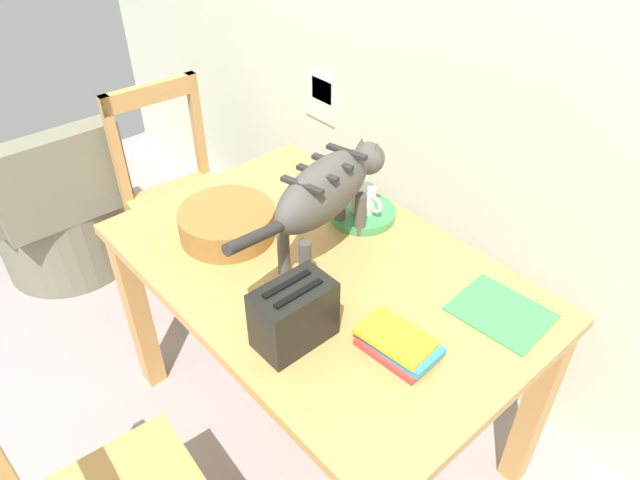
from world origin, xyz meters
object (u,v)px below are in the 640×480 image
cat (327,190)px  coffee_mug (364,199)px  wicker_basket (227,222)px  magazine (501,312)px  saucer_bowl (362,213)px  book_stack (398,344)px  wicker_armchair (62,217)px  toaster (294,315)px  wooden_chair_near (182,198)px  dining_table (320,290)px

cat → coffee_mug: bearing=90.0°
cat → wicker_basket: size_ratio=2.26×
magazine → saucer_bowl: bearing=172.6°
book_stack → wicker_armchair: bearing=-173.0°
toaster → wicker_armchair: toaster is taller
book_stack → saucer_bowl: bearing=144.0°
coffee_mug → wooden_chair_near: size_ratio=0.13×
cat → wicker_armchair: bearing=-179.0°
book_stack → wicker_armchair: book_stack is taller
toaster → wooden_chair_near: size_ratio=0.22×
book_stack → toaster: size_ratio=1.05×
wicker_basket → dining_table: bearing=20.1°
saucer_bowl → coffee_mug: (0.00, 0.00, 0.06)m
wicker_basket → toaster: size_ratio=1.49×
book_stack → wooden_chair_near: size_ratio=0.23×
dining_table → saucer_bowl: saucer_bowl is taller
saucer_bowl → wicker_basket: wicker_basket is taller
magazine → toaster: size_ratio=1.22×
book_stack → magazine: bearing=73.2°
coffee_mug → toaster: size_ratio=0.62×
coffee_mug → book_stack: bearing=-36.2°
wicker_basket → toaster: 0.50m
dining_table → magazine: magazine is taller
book_stack → wooden_chair_near: (-1.40, 0.16, -0.33)m
cat → saucer_bowl: 0.29m
saucer_bowl → toaster: (0.27, -0.51, 0.07)m
wicker_basket → toaster: (0.48, -0.12, 0.04)m
book_stack → wicker_basket: size_ratio=0.70×
dining_table → wicker_armchair: (-1.50, -0.30, -0.39)m
dining_table → cat: bearing=124.6°
dining_table → wicker_armchair: size_ratio=1.65×
saucer_bowl → wooden_chair_near: bearing=-169.1°
wicker_basket → wicker_armchair: size_ratio=0.38×
magazine → dining_table: bearing=-156.8°
dining_table → wicker_basket: 0.36m
coffee_mug → wicker_basket: (-0.21, -0.39, -0.02)m
dining_table → magazine: 0.53m
dining_table → wicker_basket: (-0.31, -0.11, 0.14)m
saucer_bowl → book_stack: size_ratio=1.04×
wooden_chair_near → dining_table: bearing=87.9°
saucer_bowl → magazine: saucer_bowl is taller
wooden_chair_near → book_stack: bearing=86.4°
dining_table → coffee_mug: 0.33m
saucer_bowl → book_stack: 0.58m
dining_table → saucer_bowl: size_ratio=5.88×
dining_table → wooden_chair_near: bearing=174.8°
dining_table → book_stack: 0.40m
wooden_chair_near → magazine: bearing=98.6°
toaster → magazine: bearing=58.1°
magazine → wicker_basket: bearing=-159.5°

